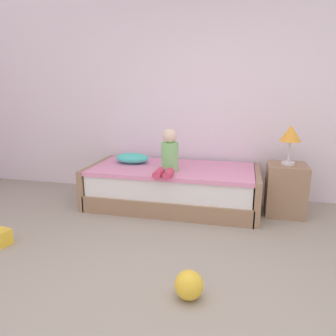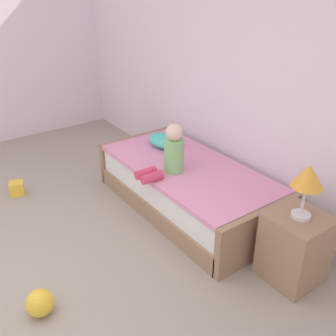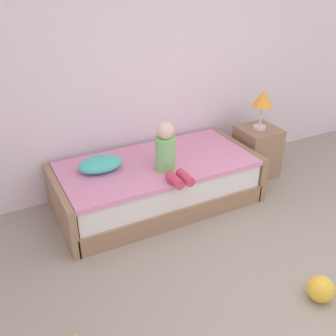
% 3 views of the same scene
% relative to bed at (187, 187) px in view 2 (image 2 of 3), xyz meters
% --- Properties ---
extents(ground_plane, '(9.20, 9.20, 0.00)m').
position_rel_bed_xyz_m(ground_plane, '(0.47, -2.00, -0.25)').
color(ground_plane, '#9E9384').
extents(wall_rear, '(7.20, 0.10, 2.90)m').
position_rel_bed_xyz_m(wall_rear, '(0.47, 0.60, 1.20)').
color(wall_rear, white).
rests_on(wall_rear, ground).
extents(bed, '(2.11, 1.00, 0.50)m').
position_rel_bed_xyz_m(bed, '(0.00, 0.00, 0.00)').
color(bed, '#997556').
rests_on(bed, ground).
extents(nightstand, '(0.44, 0.44, 0.60)m').
position_rel_bed_xyz_m(nightstand, '(1.35, 0.04, 0.05)').
color(nightstand, '#997556').
rests_on(nightstand, ground).
extents(table_lamp, '(0.24, 0.24, 0.45)m').
position_rel_bed_xyz_m(table_lamp, '(1.35, 0.04, 0.69)').
color(table_lamp, silver).
rests_on(table_lamp, nightstand).
extents(child_figure, '(0.20, 0.51, 0.50)m').
position_rel_bed_xyz_m(child_figure, '(0.01, -0.23, 0.46)').
color(child_figure, '#7FC672').
rests_on(child_figure, bed).
extents(pillow, '(0.44, 0.30, 0.13)m').
position_rel_bed_xyz_m(pillow, '(-0.56, 0.10, 0.32)').
color(pillow, '#4CCCBC').
rests_on(pillow, bed).
extents(toy_ball, '(0.21, 0.21, 0.21)m').
position_rel_bed_xyz_m(toy_ball, '(0.52, -1.79, -0.14)').
color(toy_ball, yellow).
rests_on(toy_ball, ground).
extents(toy_block, '(0.19, 0.19, 0.15)m').
position_rel_bed_xyz_m(toy_block, '(-1.35, -1.43, -0.17)').
color(toy_block, yellow).
rests_on(toy_block, ground).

